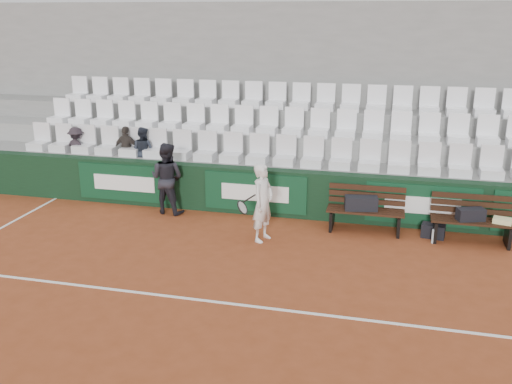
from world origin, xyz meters
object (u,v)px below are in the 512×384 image
(sports_bag_ground, at_px, (433,231))
(water_bottle_far, at_px, (434,236))
(bench_right, at_px, (471,231))
(tennis_player, at_px, (263,203))
(ball_kid, at_px, (167,178))
(water_bottle_near, at_px, (331,223))
(bench_left, at_px, (365,221))
(sports_bag_right, at_px, (471,214))
(sports_bag_left, at_px, (361,203))
(spectator_a, at_px, (75,130))
(spectator_b, at_px, (126,131))
(spectator_c, at_px, (142,132))

(sports_bag_ground, height_order, water_bottle_far, water_bottle_far)
(bench_right, relative_size, tennis_player, 1.00)
(ball_kid, bearing_deg, water_bottle_near, -174.20)
(bench_left, xyz_separation_m, sports_bag_right, (1.93, -0.13, 0.34))
(sports_bag_left, bearing_deg, water_bottle_far, -11.79)
(sports_bag_left, height_order, ball_kid, ball_kid)
(sports_bag_ground, relative_size, spectator_a, 0.42)
(bench_right, distance_m, water_bottle_near, 2.63)
(water_bottle_near, height_order, water_bottle_far, water_bottle_far)
(bench_right, bearing_deg, sports_bag_ground, 171.47)
(spectator_b, relative_size, spectator_c, 1.00)
(sports_bag_right, relative_size, water_bottle_near, 2.18)
(water_bottle_far, distance_m, spectator_b, 7.12)
(spectator_c, bearing_deg, sports_bag_right, -179.69)
(water_bottle_near, height_order, tennis_player, tennis_player)
(sports_bag_left, bearing_deg, bench_right, -2.42)
(sports_bag_ground, bearing_deg, water_bottle_far, -91.40)
(bench_left, xyz_separation_m, spectator_a, (-6.84, 1.03, 1.29))
(sports_bag_right, bearing_deg, sports_bag_left, 176.79)
(bench_right, height_order, spectator_b, spectator_b)
(tennis_player, relative_size, spectator_a, 1.46)
(tennis_player, bearing_deg, sports_bag_right, 11.66)
(bench_right, relative_size, ball_kid, 0.97)
(sports_bag_right, xyz_separation_m, water_bottle_far, (-0.63, -0.18, -0.43))
(sports_bag_right, relative_size, ball_kid, 0.32)
(bench_right, distance_m, water_bottle_far, 0.71)
(water_bottle_near, xyz_separation_m, ball_kid, (-3.55, 0.14, 0.66))
(water_bottle_near, bearing_deg, ball_kid, 177.82)
(spectator_b, bearing_deg, sports_bag_left, 170.66)
(spectator_b, xyz_separation_m, spectator_c, (0.41, 0.00, 0.00))
(sports_bag_left, relative_size, water_bottle_far, 2.30)
(spectator_a, bearing_deg, tennis_player, 170.12)
(spectator_a, relative_size, spectator_b, 0.93)
(water_bottle_near, bearing_deg, sports_bag_left, -0.50)
(sports_bag_left, bearing_deg, spectator_b, 169.16)
(sports_bag_ground, xyz_separation_m, spectator_a, (-8.15, 1.03, 1.38))
(water_bottle_far, bearing_deg, bench_left, 166.80)
(bench_right, height_order, sports_bag_right, sports_bag_right)
(bench_left, xyz_separation_m, sports_bag_left, (-0.09, -0.01, 0.36))
(bench_right, relative_size, spectator_b, 1.35)
(bench_right, height_order, sports_bag_ground, bench_right)
(sports_bag_ground, bearing_deg, tennis_player, -163.98)
(spectator_a, relative_size, spectator_c, 0.92)
(bench_right, xyz_separation_m, water_bottle_near, (-2.63, 0.09, -0.11))
(water_bottle_near, distance_m, ball_kid, 3.62)
(water_bottle_far, bearing_deg, tennis_player, -169.14)
(sports_bag_ground, height_order, spectator_b, spectator_b)
(sports_bag_left, xyz_separation_m, sports_bag_ground, (1.40, 0.01, -0.45))
(spectator_a, bearing_deg, bench_left, -177.17)
(water_bottle_near, bearing_deg, sports_bag_right, -2.62)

